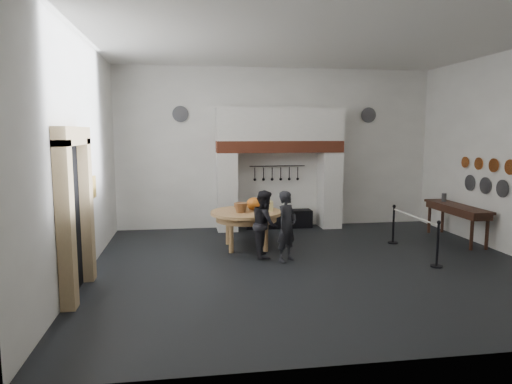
{
  "coord_description": "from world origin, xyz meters",
  "views": [
    {
      "loc": [
        -2.54,
        -8.82,
        2.72
      ],
      "look_at": [
        -1.0,
        1.4,
        1.35
      ],
      "focal_mm": 32.0,
      "sensor_mm": 36.0,
      "label": 1
    }
  ],
  "objects": [
    {
      "name": "chimney_pier_left",
      "position": [
        -1.48,
        3.65,
        1.07
      ],
      "size": [
        0.55,
        0.7,
        2.15
      ],
      "primitive_type": "cube",
      "color": "silver",
      "rests_on": "floor"
    },
    {
      "name": "pewter_jug",
      "position": [
        4.1,
        2.13,
        1.01
      ],
      "size": [
        0.12,
        0.12,
        0.22
      ],
      "primitive_type": "cylinder",
      "color": "#46474B",
      "rests_on": "side_table"
    },
    {
      "name": "wall_left",
      "position": [
        -4.5,
        0.0,
        2.25
      ],
      "size": [
        0.02,
        8.0,
        4.5
      ],
      "primitive_type": "cube",
      "color": "white",
      "rests_on": "floor"
    },
    {
      "name": "wall_back",
      "position": [
        0.0,
        4.0,
        2.25
      ],
      "size": [
        9.0,
        0.02,
        4.5
      ],
      "primitive_type": "cube",
      "color": "white",
      "rests_on": "floor"
    },
    {
      "name": "floor",
      "position": [
        0.0,
        0.0,
        0.0
      ],
      "size": [
        9.0,
        8.0,
        0.02
      ],
      "primitive_type": "cube",
      "color": "black",
      "rests_on": "ground"
    },
    {
      "name": "cheese_block_big",
      "position": [
        -0.7,
        1.55,
        0.99
      ],
      "size": [
        0.22,
        0.22,
        0.24
      ],
      "primitive_type": "cube",
      "color": "#E1D587",
      "rests_on": "work_table"
    },
    {
      "name": "pewter_plate_back_right",
      "position": [
        2.7,
        3.96,
        3.2
      ],
      "size": [
        0.44,
        0.03,
        0.44
      ],
      "primitive_type": "cylinder",
      "rotation": [
        1.57,
        0.0,
        0.0
      ],
      "color": "#4C4C51",
      "rests_on": "wall_back"
    },
    {
      "name": "door_jamb_far",
      "position": [
        -4.38,
        -0.3,
        1.3
      ],
      "size": [
        0.22,
        0.3,
        2.6
      ],
      "primitive_type": "cube",
      "color": "tan",
      "rests_on": "floor"
    },
    {
      "name": "door_lintel",
      "position": [
        -4.38,
        -1.0,
        2.65
      ],
      "size": [
        0.22,
        1.7,
        0.3
      ],
      "primitive_type": "cube",
      "color": "tan",
      "rests_on": "door_jamb_near"
    },
    {
      "name": "door_recess",
      "position": [
        -4.47,
        -1.0,
        1.25
      ],
      "size": [
        0.04,
        1.1,
        2.5
      ],
      "primitive_type": "cube",
      "color": "black",
      "rests_on": "floor"
    },
    {
      "name": "visitor_far",
      "position": [
        -0.89,
        0.78,
        0.73
      ],
      "size": [
        0.59,
        0.74,
        1.47
      ],
      "primitive_type": "imported",
      "rotation": [
        0.0,
        0.0,
        1.51
      ],
      "color": "black",
      "rests_on": "floor"
    },
    {
      "name": "pewter_plate_right",
      "position": [
        4.46,
        1.6,
        1.45
      ],
      "size": [
        0.03,
        0.4,
        0.4
      ],
      "primitive_type": "cylinder",
      "rotation": [
        0.0,
        1.57,
        0.0
      ],
      "color": "#4C4C51",
      "rests_on": "wall_right"
    },
    {
      "name": "copper_pan_a",
      "position": [
        4.46,
        0.2,
        1.95
      ],
      "size": [
        0.03,
        0.34,
        0.34
      ],
      "primitive_type": "cylinder",
      "rotation": [
        0.0,
        1.57,
        0.0
      ],
      "color": "#C6662D",
      "rests_on": "wall_right"
    },
    {
      "name": "barrier_post_near",
      "position": [
        2.42,
        -0.51,
        0.45
      ],
      "size": [
        0.05,
        0.05,
        0.9
      ],
      "primitive_type": "cylinder",
      "color": "black",
      "rests_on": "floor"
    },
    {
      "name": "copper_pan_d",
      "position": [
        4.46,
        1.85,
        1.95
      ],
      "size": [
        0.03,
        0.28,
        0.28
      ],
      "primitive_type": "cylinder",
      "rotation": [
        0.0,
        1.57,
        0.0
      ],
      "color": "#C6662D",
      "rests_on": "wall_right"
    },
    {
      "name": "cheese_block_small",
      "position": [
        -0.72,
        1.85,
        0.97
      ],
      "size": [
        0.18,
        0.18,
        0.2
      ],
      "primitive_type": "cube",
      "color": "#D5C17F",
      "rests_on": "work_table"
    },
    {
      "name": "wall_front",
      "position": [
        0.0,
        -4.0,
        2.25
      ],
      "size": [
        9.0,
        0.02,
        4.5
      ],
      "primitive_type": "cube",
      "color": "white",
      "rests_on": "floor"
    },
    {
      "name": "chimney_hood",
      "position": [
        0.0,
        3.65,
        2.92
      ],
      "size": [
        3.5,
        0.7,
        0.9
      ],
      "primitive_type": "cube",
      "color": "silver",
      "rests_on": "hearth_brick_band"
    },
    {
      "name": "pumpkin",
      "position": [
        -1.0,
        1.7,
        1.03
      ],
      "size": [
        0.36,
        0.36,
        0.31
      ],
      "primitive_type": "ellipsoid",
      "color": "#D1591D",
      "rests_on": "work_table"
    },
    {
      "name": "chimney_pier_right",
      "position": [
        1.48,
        3.65,
        1.07
      ],
      "size": [
        0.55,
        0.7,
        2.15
      ],
      "primitive_type": "cube",
      "color": "silver",
      "rests_on": "floor"
    },
    {
      "name": "hearth_brick_band",
      "position": [
        0.0,
        3.65,
        2.31
      ],
      "size": [
        3.5,
        0.72,
        0.32
      ],
      "primitive_type": "cube",
      "color": "#9E442B",
      "rests_on": "chimney_pier_left"
    },
    {
      "name": "wall_plaque",
      "position": [
        -4.45,
        0.8,
        1.6
      ],
      "size": [
        0.05,
        0.34,
        0.44
      ],
      "primitive_type": "cube",
      "color": "gold",
      "rests_on": "wall_left"
    },
    {
      "name": "pewter_plate_left",
      "position": [
        4.46,
        0.4,
        1.45
      ],
      "size": [
        0.03,
        0.4,
        0.4
      ],
      "primitive_type": "cylinder",
      "rotation": [
        0.0,
        1.57,
        0.0
      ],
      "color": "#4C4C51",
      "rests_on": "wall_right"
    },
    {
      "name": "utensil_rail",
      "position": [
        0.0,
        3.92,
        1.75
      ],
      "size": [
        1.6,
        0.02,
        0.02
      ],
      "primitive_type": "cylinder",
      "rotation": [
        0.0,
        1.57,
        0.0
      ],
      "color": "black",
      "rests_on": "wall_back"
    },
    {
      "name": "ceiling",
      "position": [
        0.0,
        0.0,
        4.5
      ],
      "size": [
        9.0,
        8.0,
        0.02
      ],
      "primitive_type": "cube",
      "color": "silver",
      "rests_on": "wall_back"
    },
    {
      "name": "pewter_plate_back_left",
      "position": [
        -2.7,
        3.96,
        3.2
      ],
      "size": [
        0.44,
        0.03,
        0.44
      ],
      "primitive_type": "cylinder",
      "rotation": [
        1.57,
        0.0,
        0.0
      ],
      "color": "#4C4C51",
      "rests_on": "wall_back"
    },
    {
      "name": "copper_pan_b",
      "position": [
        4.46,
        0.75,
        1.95
      ],
      "size": [
        0.03,
        0.32,
        0.32
      ],
      "primitive_type": "cylinder",
      "rotation": [
        0.0,
        1.57,
        0.0
      ],
      "color": "#C6662D",
      "rests_on": "wall_right"
    },
    {
      "name": "door_jamb_near",
      "position": [
        -4.38,
        -1.7,
        1.3
      ],
      "size": [
        0.22,
        0.3,
        2.6
      ],
      "primitive_type": "cube",
      "color": "tan",
      "rests_on": "floor"
    },
    {
      "name": "visitor_near",
      "position": [
        -0.49,
        0.38,
        0.75
      ],
      "size": [
        0.64,
        0.63,
        1.49
      ],
      "primitive_type": "imported",
      "rotation": [
        0.0,
        0.0,
        0.73
      ],
      "color": "black",
      "rests_on": "floor"
    },
    {
      "name": "bread_loaf",
      "position": [
        -1.3,
        1.95,
        0.94
      ],
      "size": [
        0.31,
        0.18,
        0.13
      ],
      "primitive_type": "ellipsoid",
      "color": "#9E5F38",
      "rests_on": "work_table"
    },
    {
      "name": "wicker_basket",
      "position": [
        -1.35,
        1.45,
        0.98
      ],
      "size": [
        0.37,
        0.37,
        0.22
      ],
      "primitive_type": "cone",
      "rotation": [
        3.14,
        0.0,
        -0.18
      ],
      "color": "#915F35",
      "rests_on": "work_table"
    },
    {
      "name": "barrier_post_far",
      "position": [
        2.42,
        1.49,
        0.45
      ],
      "size": [
        0.05,
        0.05,
        0.9
      ],
      "primitive_type": "cylinder",
      "color": "black",
      "rests_on": "floor"
    },
    {
      "name": "side_table",
      "position": [
        4.1,
        1.53,
        0.87
      ],
      "size": [
        0.55,
        2.2,
        0.06
      ],
      "primitive_type": "cube",
      "color": "#3B1F15",
      "rests_on": "floor"
    },
    {
      "name": "copper_pan_c",
      "position": [
        4.46,
        1.3,
        1.95
      ],
      "size": [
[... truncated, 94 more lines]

